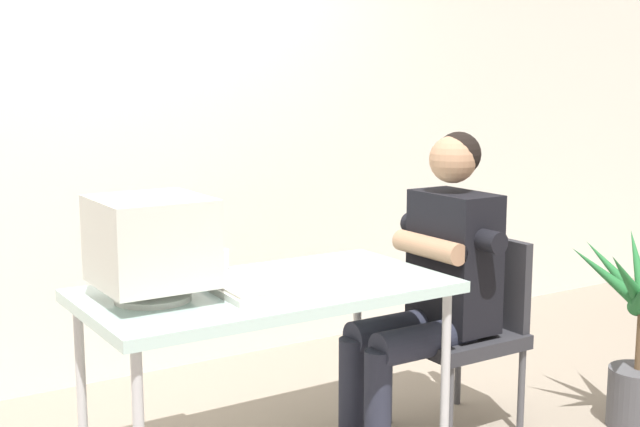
% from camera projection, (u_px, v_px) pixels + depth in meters
% --- Properties ---
extents(wall_back, '(8.00, 0.10, 3.00)m').
position_uv_depth(wall_back, '(185.00, 80.00, 4.35)').
color(wall_back, silver).
rests_on(wall_back, ground_plane).
extents(desk, '(1.36, 0.72, 0.75)m').
position_uv_depth(desk, '(267.00, 299.00, 3.15)').
color(desk, '#B7B7BC').
rests_on(desk, ground_plane).
extents(crt_monitor, '(0.38, 0.38, 0.36)m').
position_uv_depth(crt_monitor, '(152.00, 243.00, 2.90)').
color(crt_monitor, silver).
rests_on(crt_monitor, desk).
extents(keyboard, '(0.19, 0.45, 0.03)m').
position_uv_depth(keyboard, '(236.00, 287.00, 3.06)').
color(keyboard, silver).
rests_on(keyboard, desk).
extents(office_chair, '(0.46, 0.46, 0.83)m').
position_uv_depth(office_chair, '(467.00, 322.00, 3.67)').
color(office_chair, '#4C4C51').
rests_on(office_chair, ground_plane).
extents(person_seated, '(0.75, 0.58, 1.30)m').
position_uv_depth(person_seated, '(433.00, 278.00, 3.53)').
color(person_seated, black).
rests_on(person_seated, ground_plane).
extents(desk_mug, '(0.08, 0.09, 0.11)m').
position_uv_depth(desk_mug, '(219.00, 263.00, 3.27)').
color(desk_mug, white).
rests_on(desk_mug, desk).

